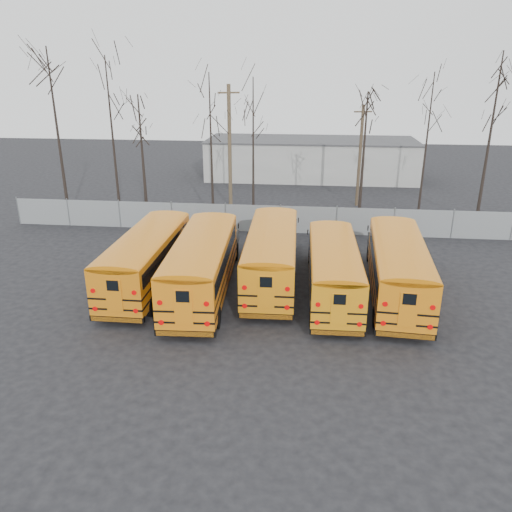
# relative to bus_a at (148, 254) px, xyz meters

# --- Properties ---
(ground) EXTENTS (120.00, 120.00, 0.00)m
(ground) POSITION_rel_bus_a_xyz_m (6.50, -1.77, -1.82)
(ground) COLOR black
(ground) RESTS_ON ground
(fence) EXTENTS (40.00, 0.04, 2.00)m
(fence) POSITION_rel_bus_a_xyz_m (6.50, 10.23, -0.82)
(fence) COLOR gray
(fence) RESTS_ON ground
(distant_building) EXTENTS (22.00, 8.00, 4.00)m
(distant_building) POSITION_rel_bus_a_xyz_m (8.50, 30.23, 0.18)
(distant_building) COLOR #B1B1AC
(distant_building) RESTS_ON ground
(bus_a) EXTENTS (2.56, 11.09, 3.10)m
(bus_a) POSITION_rel_bus_a_xyz_m (0.00, 0.00, 0.00)
(bus_a) COLOR black
(bus_a) RESTS_ON ground
(bus_b) EXTENTS (3.22, 11.67, 3.23)m
(bus_b) POSITION_rel_bus_a_xyz_m (3.16, -0.76, 0.08)
(bus_b) COLOR black
(bus_b) RESTS_ON ground
(bus_c) EXTENTS (2.89, 11.39, 3.17)m
(bus_c) POSITION_rel_bus_a_xyz_m (6.60, 1.13, 0.04)
(bus_c) COLOR black
(bus_c) RESTS_ON ground
(bus_d) EXTENTS (2.60, 10.58, 2.95)m
(bus_d) POSITION_rel_bus_a_xyz_m (9.88, -0.35, -0.09)
(bus_d) COLOR black
(bus_d) RESTS_ON ground
(bus_e) EXTENTS (3.30, 11.36, 3.14)m
(bus_e) POSITION_rel_bus_a_xyz_m (13.15, -0.00, 0.02)
(bus_e) COLOR black
(bus_e) RESTS_ON ground
(utility_pole_left) EXTENTS (1.72, 0.74, 10.04)m
(utility_pole_left) POSITION_rel_bus_a_xyz_m (1.78, 17.09, 3.34)
(utility_pole_left) COLOR brown
(utility_pole_left) RESTS_ON ground
(utility_pole_right) EXTENTS (1.48, 0.49, 8.43)m
(utility_pole_right) POSITION_rel_bus_a_xyz_m (12.61, 18.64, 2.52)
(utility_pole_right) COLOR #473828
(utility_pole_right) RESTS_ON ground
(tree_0) EXTENTS (0.26, 0.26, 12.67)m
(tree_0) POSITION_rel_bus_a_xyz_m (-10.33, 11.84, 4.52)
(tree_0) COLOR black
(tree_0) RESTS_ON ground
(tree_1) EXTENTS (0.26, 0.26, 12.08)m
(tree_1) POSITION_rel_bus_a_xyz_m (-6.33, 12.39, 4.23)
(tree_1) COLOR black
(tree_1) RESTS_ON ground
(tree_2) EXTENTS (0.26, 0.26, 9.42)m
(tree_2) POSITION_rel_bus_a_xyz_m (-4.21, 12.61, 2.90)
(tree_2) COLOR black
(tree_2) RESTS_ON ground
(tree_3) EXTENTS (0.26, 0.26, 10.95)m
(tree_3) POSITION_rel_bus_a_xyz_m (1.05, 12.94, 3.66)
(tree_3) COLOR black
(tree_3) RESTS_ON ground
(tree_4) EXTENTS (0.26, 0.26, 10.62)m
(tree_4) POSITION_rel_bus_a_xyz_m (4.03, 14.63, 3.49)
(tree_4) COLOR black
(tree_4) RESTS_ON ground
(tree_5) EXTENTS (0.26, 0.26, 9.71)m
(tree_5) POSITION_rel_bus_a_xyz_m (12.28, 12.56, 3.04)
(tree_5) COLOR black
(tree_5) RESTS_ON ground
(tree_6) EXTENTS (0.26, 0.26, 10.97)m
(tree_6) POSITION_rel_bus_a_xyz_m (17.27, 15.63, 3.67)
(tree_6) COLOR black
(tree_6) RESTS_ON ground
(tree_7) EXTENTS (0.26, 0.26, 12.36)m
(tree_7) POSITION_rel_bus_a_xyz_m (21.56, 14.77, 4.36)
(tree_7) COLOR black
(tree_7) RESTS_ON ground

